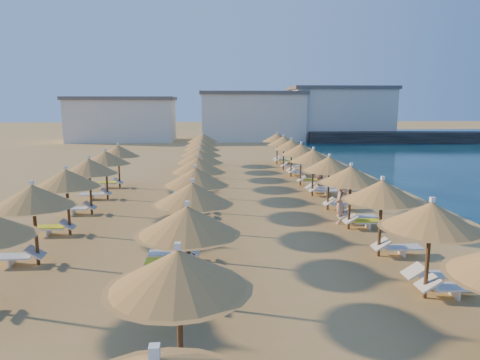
{
  "coord_description": "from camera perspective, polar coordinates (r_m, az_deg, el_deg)",
  "views": [
    {
      "loc": [
        -2.53,
        -19.8,
        5.61
      ],
      "look_at": [
        -0.86,
        4.0,
        1.3
      ],
      "focal_mm": 32.0,
      "sensor_mm": 36.0,
      "label": 1
    }
  ],
  "objects": [
    {
      "name": "parasol_row_inland",
      "position": [
        21.1,
        -20.72,
        0.92
      ],
      "size": [
        2.89,
        20.28,
        3.01
      ],
      "color": "brown",
      "rests_on": "ground"
    },
    {
      "name": "parasol_row_west",
      "position": [
        21.94,
        -5.64,
        1.87
      ],
      "size": [
        2.89,
        37.68,
        3.01
      ],
      "color": "brown",
      "rests_on": "ground"
    },
    {
      "name": "hotel_blocks",
      "position": [
        65.55,
        1.02,
        8.57
      ],
      "size": [
        48.65,
        9.32,
        8.1
      ],
      "color": "silver",
      "rests_on": "ground"
    },
    {
      "name": "loungers",
      "position": [
        22.08,
        -0.38,
        -3.56
      ],
      "size": [
        15.49,
        36.3,
        0.66
      ],
      "color": "white",
      "rests_on": "ground"
    },
    {
      "name": "parasol_row_east",
      "position": [
        22.79,
        11.8,
        2.02
      ],
      "size": [
        2.89,
        37.68,
        3.01
      ],
      "color": "brown",
      "rests_on": "ground"
    },
    {
      "name": "ground",
      "position": [
        20.73,
        3.16,
        -5.48
      ],
      "size": [
        220.0,
        220.0,
        0.0
      ],
      "primitive_type": "plane",
      "color": "tan",
      "rests_on": "ground"
    },
    {
      "name": "beachgoer_c",
      "position": [
        28.32,
        10.54,
        0.6
      ],
      "size": [
        0.91,
        1.2,
        1.9
      ],
      "primitive_type": "imported",
      "rotation": [
        0.0,
        0.0,
        -1.11
      ],
      "color": "tan",
      "rests_on": "ground"
    },
    {
      "name": "beachgoer_a",
      "position": [
        20.62,
        13.16,
        -3.12
      ],
      "size": [
        0.65,
        0.79,
        1.88
      ],
      "primitive_type": "imported",
      "rotation": [
        0.0,
        0.0,
        -1.89
      ],
      "color": "tan",
      "rests_on": "ground"
    },
    {
      "name": "beachgoer_b",
      "position": [
        24.77,
        13.48,
        -1.18
      ],
      "size": [
        0.66,
        0.83,
        1.65
      ],
      "primitive_type": "imported",
      "rotation": [
        0.0,
        0.0,
        -1.53
      ],
      "color": "tan",
      "rests_on": "ground"
    },
    {
      "name": "jetty",
      "position": [
        66.45,
        22.21,
        5.29
      ],
      "size": [
        30.25,
        6.9,
        1.5
      ],
      "primitive_type": "cube",
      "rotation": [
        0.0,
        0.0,
        -0.1
      ],
      "color": "black",
      "rests_on": "ground"
    }
  ]
}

